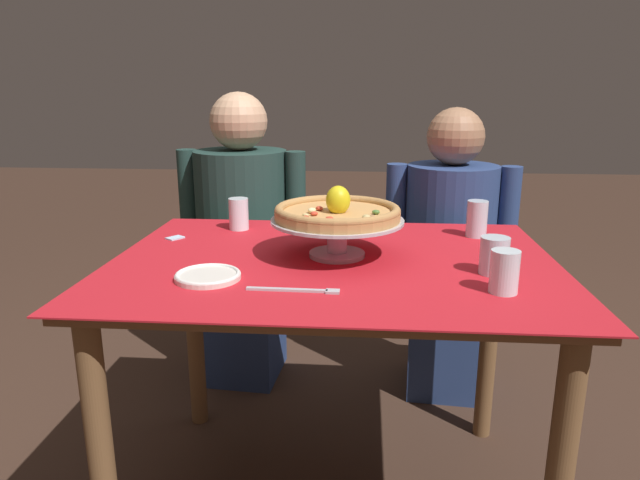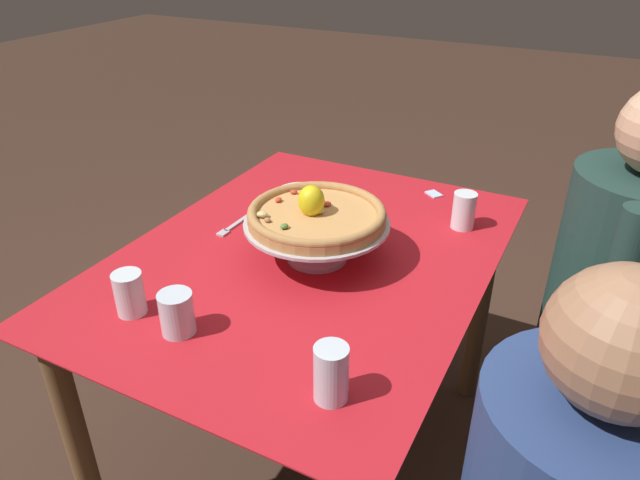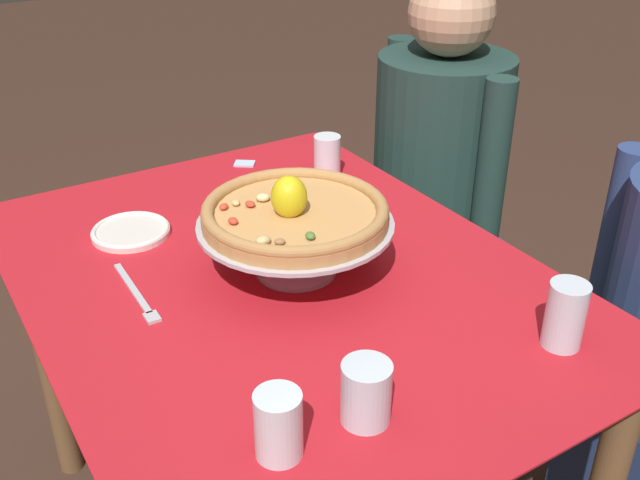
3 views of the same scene
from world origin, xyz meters
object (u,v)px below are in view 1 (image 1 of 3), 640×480
Objects in this scene: pizza_stand at (337,229)px; water_glass_back_right at (477,221)px; dinner_fork at (298,290)px; sugar_packet at (175,238)px; water_glass_side_right at (494,258)px; diner_left at (243,242)px; pizza at (337,212)px; water_glass_front_right at (504,274)px; water_glass_back_left at (239,215)px; side_plate at (208,276)px; diner_right at (448,259)px.

water_glass_back_right is at bearing 30.67° from pizza_stand.
sugar_packet is (-0.44, 0.44, -0.00)m from dinner_fork.
diner_left is (-0.83, 0.84, -0.21)m from water_glass_side_right.
sugar_packet is (-0.51, 0.15, -0.07)m from pizza_stand.
pizza is 0.32m from dinner_fork.
water_glass_front_right is 0.91m from water_glass_back_left.
side_plate is (-0.31, -0.22, -0.07)m from pizza_stand.
side_plate is 0.24m from dinner_fork.
water_glass_side_right is 0.59× the size of side_plate.
diner_left is (-0.09, 0.43, -0.21)m from water_glass_back_left.
diner_right reaches higher than dinner_fork.
water_glass_back_right is 0.71× the size of side_plate.
dinner_fork is (-0.50, -0.54, -0.05)m from water_glass_back_right.
water_glass_back_left reaches higher than water_glass_front_right.
diner_left is (-0.85, 0.47, -0.22)m from water_glass_back_right.
sugar_packet is (-0.51, 0.15, -0.12)m from pizza.
pizza_stand is 3.52× the size of water_glass_back_left.
diner_left is at bearing 120.73° from pizza_stand.
water_glass_side_right is at bearing -90.60° from diner_right.
water_glass_front_right is at bearing -32.88° from pizza.
diner_left is at bearing 177.27° from diner_right.
diner_right is (0.92, 0.53, -0.21)m from sugar_packet.
water_glass_side_right is at bearing 19.56° from dinner_fork.
dinner_fork is (0.23, -0.07, -0.01)m from side_plate.
water_glass_front_right is at bearing -33.01° from pizza_stand.
water_glass_front_right is at bearing -90.91° from diner_right.
water_glass_back_right is 1.21× the size of water_glass_side_right.
pizza_stand is 0.31m from dinner_fork.
dinner_fork is (-0.07, -0.29, -0.12)m from pizza.
pizza_stand is 0.84m from diner_right.
side_plate is 3.23× the size of sugar_packet.
water_glass_side_right is 0.44× the size of dinner_fork.
pizza_stand is 3.66× the size of water_glass_front_right.
dinner_fork is at bearing -116.58° from diner_right.
water_glass_side_right is (0.40, -0.12, -0.04)m from pizza_stand.
pizza_stand is 0.87m from diner_left.
sugar_packet is 0.60m from diner_left.
dinner_fork is 0.62m from sugar_packet.
pizza is 3.31× the size of water_glass_back_left.
dinner_fork is (-0.47, -0.03, -0.04)m from water_glass_front_right.
water_glass_front_right reaches higher than side_plate.
water_glass_side_right is (0.01, 0.14, -0.00)m from water_glass_front_right.
water_glass_back_left is at bearing 93.86° from side_plate.
water_glass_side_right is 1.90× the size of sugar_packet.
pizza_stand is at bearing -39.95° from water_glass_back_left.
water_glass_back_left is at bearing 140.05° from pizza_stand.
diner_left reaches higher than dinner_fork.
water_glass_back_left is 1.10× the size of water_glass_side_right.
diner_right is (0.41, 0.68, -0.33)m from pizza.
water_glass_back_right is 0.50m from diner_right.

